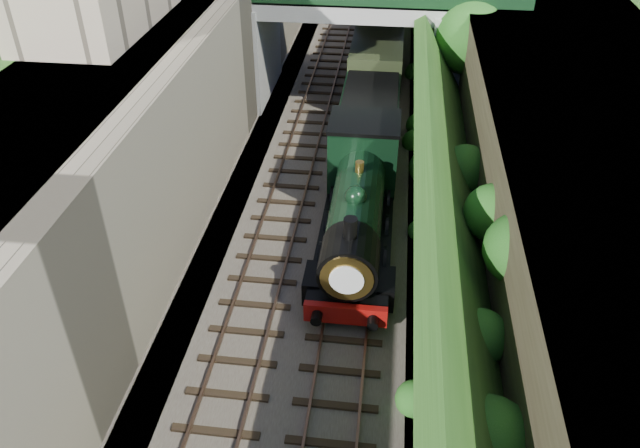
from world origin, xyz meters
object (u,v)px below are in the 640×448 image
(road_bridge, at_px, (374,30))
(locomotive, at_px, (358,206))
(tree, at_px, (472,40))
(tender, at_px, (369,126))

(road_bridge, distance_m, locomotive, 14.15)
(tree, xyz_separation_m, tender, (-4.71, -3.92, -3.03))
(tree, bearing_deg, locomotive, -112.67)
(road_bridge, xyz_separation_m, locomotive, (0.26, -13.98, -2.18))
(tree, relative_size, locomotive, 0.65)
(tender, bearing_deg, road_bridge, 92.21)
(road_bridge, bearing_deg, tree, -28.47)
(road_bridge, relative_size, tree, 2.42)
(tree, bearing_deg, road_bridge, 151.53)
(road_bridge, relative_size, locomotive, 1.56)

